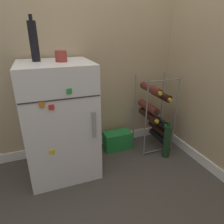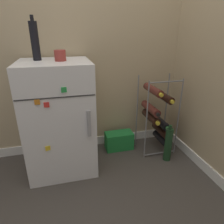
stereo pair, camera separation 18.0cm
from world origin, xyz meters
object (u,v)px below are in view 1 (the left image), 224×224
at_px(fridge_top_cup, 61,56).
at_px(fridge_top_bottle, 34,41).
at_px(soda_box, 117,140).
at_px(loose_bottle_floor, 167,141).
at_px(mini_fridge, 60,120).
at_px(wine_rack, 155,114).

relative_size(fridge_top_cup, fridge_top_bottle, 0.27).
xyz_separation_m(fridge_top_cup, fridge_top_bottle, (-0.17, 0.08, 0.10)).
distance_m(soda_box, loose_bottle_floor, 0.50).
bearing_deg(fridge_top_bottle, soda_box, 6.11).
distance_m(mini_fridge, loose_bottle_floor, 1.02).
distance_m(wine_rack, fridge_top_cup, 1.07).
distance_m(soda_box, fridge_top_cup, 1.04).
height_order(wine_rack, fridge_top_cup, fridge_top_cup).
bearing_deg(wine_rack, mini_fridge, -177.66).
height_order(mini_fridge, soda_box, mini_fridge).
height_order(soda_box, fridge_top_bottle, fridge_top_bottle).
xyz_separation_m(wine_rack, fridge_top_bottle, (-1.05, 0.03, 0.71)).
xyz_separation_m(wine_rack, loose_bottle_floor, (0.03, -0.20, -0.21)).
relative_size(soda_box, loose_bottle_floor, 0.77).
bearing_deg(soda_box, fridge_top_cup, -163.44).
height_order(wine_rack, soda_box, wine_rack).
bearing_deg(fridge_top_cup, fridge_top_bottle, 155.15).
relative_size(soda_box, fridge_top_cup, 3.33).
distance_m(fridge_top_cup, fridge_top_bottle, 0.21).
bearing_deg(fridge_top_bottle, loose_bottle_floor, -12.30).
relative_size(mini_fridge, fridge_top_cup, 11.12).
xyz_separation_m(soda_box, fridge_top_cup, (-0.51, -0.15, 0.89)).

